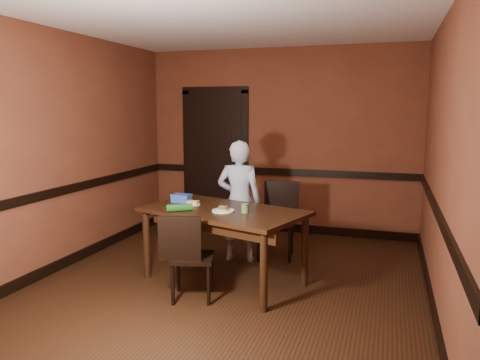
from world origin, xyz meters
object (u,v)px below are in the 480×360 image
Objects in this scene: chair_far at (276,221)px; sandwich_plate at (223,210)px; person at (239,201)px; food_tub at (181,198)px; sauce_jar at (245,208)px; cheese_saucer at (193,203)px; chair_near at (192,256)px; dining_table at (224,245)px.

chair_far is 1.14m from sandwich_plate.
person reaches higher than food_tub.
food_tub is at bearing 159.98° from sauce_jar.
chair_far is 6.01× the size of cheese_saucer.
food_tub reaches higher than chair_near.
food_tub reaches higher than dining_table.
cheese_saucer is 0.72× the size of food_tub.
chair_near is 9.21× the size of sauce_jar.
person is at bearing -158.57° from chair_far.
food_tub is at bearing -149.09° from chair_far.
chair_near is 3.93× the size of food_tub.
food_tub is (-0.85, 0.31, -0.00)m from sauce_jar.
chair_far is 1.23m from food_tub.
person reaches higher than chair_far.
person is (-0.40, -0.22, 0.26)m from chair_far.
cheese_saucer is (-0.39, 0.10, 0.41)m from dining_table.
cheese_saucer is (-0.72, -0.85, 0.34)m from chair_far.
sandwich_plate is at bearing 89.95° from person.
dining_table is at bearing 88.28° from person.
chair_far is at bearing 49.72° from cheese_saucer.
dining_table is at bearing 108.63° from sandwich_plate.
person is 15.82× the size of sauce_jar.
chair_far is at bearing 40.63° from food_tub.
sauce_jar is 0.60× the size of cheese_saucer.
dining_table is at bearing -14.50° from cheese_saucer.
cheese_saucer is at bearing 163.44° from sauce_jar.
chair_far is 4.30× the size of food_tub.
sandwich_plate is 1.49× the size of cheese_saucer.
dining_table is 0.54m from chair_near.
person reaches higher than chair_near.
sauce_jar is 0.68m from cheese_saucer.
cheese_saucer reaches higher than dining_table.
chair_far reaches higher than sandwich_plate.
chair_far is 1.11m from sauce_jar.
dining_table is 0.81m from person.
person is (-0.06, 0.73, 0.34)m from dining_table.
cheese_saucer is (-0.65, 0.19, -0.03)m from sauce_jar.
dining_table is 1.80× the size of chair_far.
chair_near is at bearing -111.07° from sandwich_plate.
food_tub is (-0.52, -0.51, 0.10)m from person.
sauce_jar reaches higher than chair_near.
cheese_saucer is at bearing -28.81° from food_tub.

